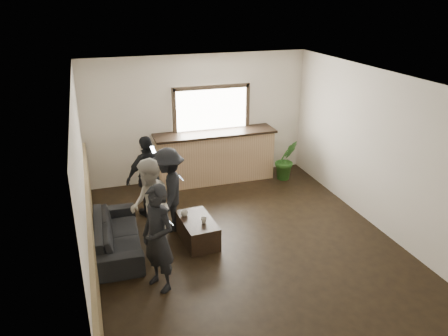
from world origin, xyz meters
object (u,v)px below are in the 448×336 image
object	(u,v)px
sofa	(117,235)
cup_b	(204,220)
cup_a	(184,213)
person_a	(158,239)
bar_counter	(215,154)
person_c	(169,190)
person_d	(149,176)
potted_plant	(286,160)
person_b	(150,207)
coffee_table	(198,230)

from	to	relation	value
sofa	cup_b	world-z (taller)	sofa
cup_a	person_a	world-z (taller)	person_a
bar_counter	person_c	size ratio (longest dim) A/B	1.75
cup_a	person_d	distance (m)	1.17
cup_a	person_a	bearing A→B (deg)	-117.55
potted_plant	person_a	size ratio (longest dim) A/B	0.58
cup_a	person_b	bearing A→B (deg)	-157.43
potted_plant	person_c	size ratio (longest dim) A/B	0.60
coffee_table	person_c	distance (m)	0.87
potted_plant	person_b	bearing A→B (deg)	-148.61
cup_b	person_d	distance (m)	1.58
person_c	person_a	bearing A→B (deg)	-1.79
sofa	person_a	size ratio (longest dim) A/B	1.15
cup_b	coffee_table	bearing A→B (deg)	120.53
person_a	person_c	size ratio (longest dim) A/B	1.04
person_a	person_d	xyz separation A→B (m)	(0.22, 2.29, -0.01)
coffee_table	person_c	world-z (taller)	person_c
potted_plant	cup_b	bearing A→B (deg)	-139.57
sofa	person_d	xyz separation A→B (m)	(0.73, 1.08, 0.52)
bar_counter	coffee_table	world-z (taller)	bar_counter
cup_a	person_a	distance (m)	1.45
person_c	coffee_table	bearing A→B (deg)	47.54
person_c	sofa	bearing A→B (deg)	-53.66
person_a	person_d	size ratio (longest dim) A/B	1.02
sofa	cup_a	world-z (taller)	sofa
cup_a	person_c	distance (m)	0.50
coffee_table	person_d	xyz separation A→B (m)	(-0.61, 1.25, 0.58)
cup_a	potted_plant	bearing A→B (deg)	33.15
cup_b	person_c	world-z (taller)	person_c
cup_a	person_b	distance (m)	0.74
cup_a	person_d	size ratio (longest dim) A/B	0.08
sofa	person_a	xyz separation A→B (m)	(0.51, -1.21, 0.53)
sofa	person_a	bearing A→B (deg)	-155.38
coffee_table	person_b	size ratio (longest dim) A/B	0.58
person_a	sofa	bearing A→B (deg)	172.45
bar_counter	person_b	size ratio (longest dim) A/B	1.68
potted_plant	person_b	world-z (taller)	person_b
sofa	person_b	distance (m)	0.79
sofa	coffee_table	world-z (taller)	sofa
bar_counter	cup_b	bearing A→B (deg)	-110.59
cup_b	potted_plant	world-z (taller)	potted_plant
person_c	bar_counter	bearing A→B (deg)	157.71
potted_plant	person_d	world-z (taller)	person_d
cup_b	person_a	world-z (taller)	person_a
coffee_table	person_d	bearing A→B (deg)	115.97
bar_counter	coffee_table	distance (m)	2.70
sofa	person_d	world-z (taller)	person_d
bar_counter	sofa	bearing A→B (deg)	-136.21
sofa	person_a	world-z (taller)	person_a
potted_plant	person_c	bearing A→B (deg)	-153.72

